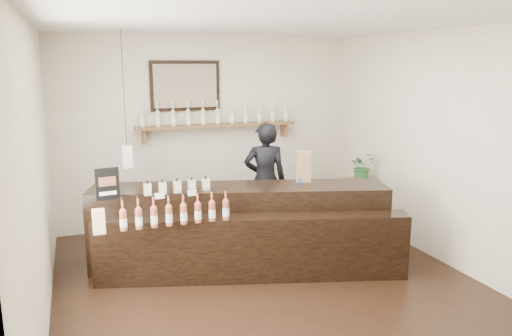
% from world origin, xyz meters
% --- Properties ---
extents(ground, '(5.00, 5.00, 0.00)m').
position_xyz_m(ground, '(0.00, 0.00, 0.00)').
color(ground, black).
rests_on(ground, ground).
extents(room_shell, '(5.00, 5.00, 5.00)m').
position_xyz_m(room_shell, '(0.00, 0.00, 1.70)').
color(room_shell, beige).
rests_on(room_shell, ground).
extents(back_wall_decor, '(2.66, 0.96, 1.69)m').
position_xyz_m(back_wall_decor, '(-0.15, 2.37, 1.76)').
color(back_wall_decor, brown).
rests_on(back_wall_decor, ground).
extents(counter, '(3.53, 1.89, 1.14)m').
position_xyz_m(counter, '(-0.12, 0.57, 0.46)').
color(counter, black).
rests_on(counter, ground).
extents(promo_sign, '(0.25, 0.05, 0.35)m').
position_xyz_m(promo_sign, '(-1.61, 0.60, 1.15)').
color(promo_sign, black).
rests_on(promo_sign, counter).
extents(paper_bag, '(0.20, 0.17, 0.38)m').
position_xyz_m(paper_bag, '(0.70, 0.65, 1.16)').
color(paper_bag, olive).
rests_on(paper_bag, counter).
extents(tape_dispenser, '(0.14, 0.09, 0.11)m').
position_xyz_m(tape_dispenser, '(0.68, 0.62, 1.02)').
color(tape_dispenser, blue).
rests_on(tape_dispenser, counter).
extents(side_cabinet, '(0.38, 0.51, 0.73)m').
position_xyz_m(side_cabinet, '(2.00, 1.39, 0.36)').
color(side_cabinet, brown).
rests_on(side_cabinet, ground).
extents(potted_plant, '(0.41, 0.36, 0.41)m').
position_xyz_m(potted_plant, '(2.00, 1.39, 0.93)').
color(potted_plant, '#2A6A2E').
rests_on(potted_plant, side_cabinet).
extents(shopkeeper, '(0.75, 0.59, 1.83)m').
position_xyz_m(shopkeeper, '(0.54, 1.55, 0.91)').
color(shopkeeper, black).
rests_on(shopkeeper, ground).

